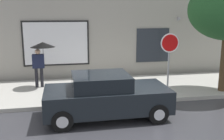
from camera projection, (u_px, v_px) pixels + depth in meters
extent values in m
plane|color=#333338|center=(130.00, 115.00, 9.05)|extent=(60.00, 60.00, 0.00)
cube|color=#A3A099|center=(113.00, 89.00, 11.91)|extent=(20.00, 4.00, 0.15)
cube|color=#9E998E|center=(103.00, 11.00, 13.58)|extent=(20.00, 0.40, 7.00)
cube|color=black|center=(56.00, 43.00, 13.25)|extent=(3.26, 0.06, 2.24)
cube|color=silver|center=(56.00, 43.00, 13.22)|extent=(3.10, 0.03, 2.08)
cube|color=#262B33|center=(153.00, 45.00, 14.25)|extent=(1.80, 0.04, 1.80)
cone|color=#99999E|center=(179.00, 19.00, 14.09)|extent=(0.22, 0.24, 0.24)
cube|color=black|center=(107.00, 99.00, 8.79)|extent=(4.05, 1.85, 0.74)
cube|color=black|center=(101.00, 81.00, 8.62)|extent=(1.82, 1.63, 0.47)
cylinder|color=black|center=(142.00, 97.00, 9.94)|extent=(0.64, 0.22, 0.64)
cylinder|color=silver|center=(142.00, 97.00, 9.94)|extent=(0.35, 0.24, 0.35)
cylinder|color=black|center=(158.00, 114.00, 8.31)|extent=(0.64, 0.22, 0.64)
cylinder|color=silver|center=(158.00, 114.00, 8.31)|extent=(0.35, 0.24, 0.35)
cylinder|color=black|center=(62.00, 102.00, 9.39)|extent=(0.64, 0.22, 0.64)
cylinder|color=silver|center=(62.00, 102.00, 9.39)|extent=(0.35, 0.24, 0.35)
cylinder|color=black|center=(62.00, 121.00, 7.76)|extent=(0.64, 0.22, 0.64)
cylinder|color=silver|center=(62.00, 121.00, 7.76)|extent=(0.35, 0.24, 0.35)
cylinder|color=white|center=(96.00, 88.00, 10.68)|extent=(0.22, 0.22, 0.61)
sphere|color=#BBBBB7|center=(96.00, 81.00, 10.61)|extent=(0.23, 0.23, 0.23)
cylinder|color=#BBBBB7|center=(97.00, 88.00, 10.52)|extent=(0.09, 0.12, 0.09)
cylinder|color=#BBBBB7|center=(96.00, 86.00, 10.82)|extent=(0.09, 0.12, 0.09)
cylinder|color=white|center=(96.00, 94.00, 10.73)|extent=(0.30, 0.30, 0.06)
cylinder|color=black|center=(37.00, 78.00, 11.80)|extent=(0.14, 0.14, 0.87)
cylinder|color=black|center=(42.00, 77.00, 11.84)|extent=(0.14, 0.14, 0.87)
cube|color=#191E38|center=(38.00, 61.00, 11.67)|extent=(0.51, 0.22, 0.62)
sphere|color=tan|center=(38.00, 52.00, 11.58)|extent=(0.24, 0.24, 0.24)
cylinder|color=#4C4C51|center=(43.00, 55.00, 11.65)|extent=(0.02, 0.02, 0.90)
cone|color=black|center=(43.00, 45.00, 11.55)|extent=(1.07, 1.07, 0.22)
cylinder|color=#4C3823|center=(224.00, 62.00, 11.13)|extent=(0.31, 0.31, 2.48)
cylinder|color=gray|center=(168.00, 65.00, 10.64)|extent=(0.07, 0.07, 2.45)
cylinder|color=white|center=(170.00, 43.00, 10.42)|extent=(0.76, 0.02, 0.76)
cylinder|color=red|center=(170.00, 43.00, 10.41)|extent=(0.66, 0.02, 0.66)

